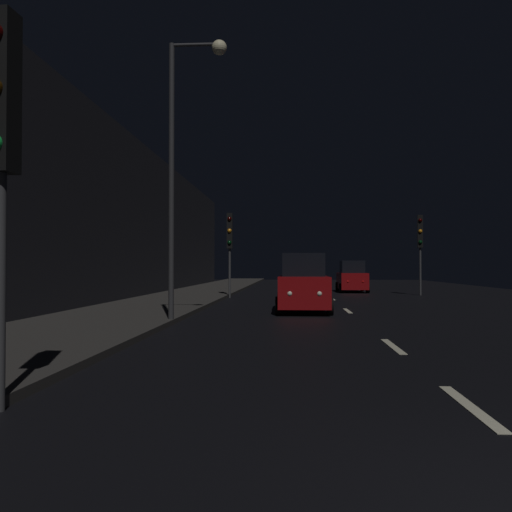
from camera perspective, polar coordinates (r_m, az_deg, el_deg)
name	(u,v)px	position (r m, az deg, el deg)	size (l,w,h in m)	color
ground	(333,300)	(28.44, 7.90, -4.47)	(27.81, 84.00, 0.02)	black
sidewalk_left	(182,298)	(28.90, -7.56, -4.24)	(4.40, 84.00, 0.15)	#33302D
building_facade_left	(111,214)	(26.23, -14.62, 4.22)	(0.80, 63.00, 8.17)	black
lane_centerline	(361,321)	(17.37, 10.69, -6.58)	(0.16, 24.22, 0.01)	beige
traffic_light_far_right	(420,237)	(33.83, 16.46, 1.85)	(0.36, 0.48, 4.67)	#38383A
traffic_light_far_left	(230,237)	(29.86, -2.71, 1.97)	(0.32, 0.47, 4.54)	#38383A
traffic_light_near_left	(1,121)	(7.31, -24.65, 12.45)	(0.32, 0.46, 4.67)	#38383A
streetlamp_overhead	(186,140)	(16.68, -7.21, 11.74)	(1.70, 0.44, 8.28)	#2D2D30
car_approaching_headlights	(303,285)	(20.72, 4.85, -2.98)	(1.98, 4.28, 2.16)	maroon
car_distant_taillights	(352,278)	(37.00, 9.79, -2.20)	(1.88, 4.07, 2.05)	maroon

